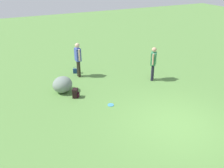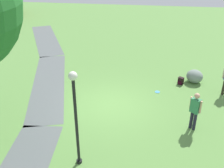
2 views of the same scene
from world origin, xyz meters
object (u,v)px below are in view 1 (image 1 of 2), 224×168
(woman_with_handbag, at_px, (78,57))
(frisbee_on_grass, at_px, (111,105))
(backpack_by_boulder, at_px, (76,93))
(handbag_on_grass, at_px, (76,71))
(man_near_boulder, at_px, (153,61))
(lawn_boulder, at_px, (63,84))

(woman_with_handbag, relative_size, frisbee_on_grass, 7.03)
(backpack_by_boulder, xyz_separation_m, frisbee_on_grass, (-1.08, 1.26, -0.18))
(woman_with_handbag, bearing_deg, handbag_on_grass, -90.96)
(woman_with_handbag, distance_m, frisbee_on_grass, 3.51)
(man_near_boulder, bearing_deg, backpack_by_boulder, 1.74)
(woman_with_handbag, bearing_deg, frisbee_on_grass, 93.75)
(lawn_boulder, relative_size, man_near_boulder, 0.74)
(handbag_on_grass, height_order, frisbee_on_grass, handbag_on_grass)
(man_near_boulder, relative_size, handbag_on_grass, 4.61)
(man_near_boulder, height_order, backpack_by_boulder, man_near_boulder)
(backpack_by_boulder, bearing_deg, frisbee_on_grass, 130.53)
(lawn_boulder, relative_size, woman_with_handbag, 0.71)
(man_near_boulder, height_order, frisbee_on_grass, man_near_boulder)
(lawn_boulder, distance_m, handbag_on_grass, 2.19)
(backpack_by_boulder, height_order, frisbee_on_grass, backpack_by_boulder)
(backpack_by_boulder, distance_m, frisbee_on_grass, 1.67)
(lawn_boulder, height_order, frisbee_on_grass, lawn_boulder)
(lawn_boulder, xyz_separation_m, handbag_on_grass, (-1.21, -1.81, -0.22))
(handbag_on_grass, bearing_deg, backpack_by_boulder, 71.42)
(backpack_by_boulder, bearing_deg, woman_with_handbag, -112.23)
(man_near_boulder, xyz_separation_m, frisbee_on_grass, (2.92, 1.38, -0.96))
(woman_with_handbag, height_order, handbag_on_grass, woman_with_handbag)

